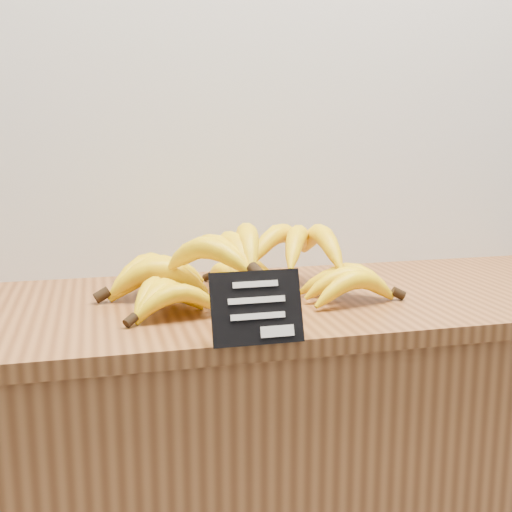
{
  "coord_description": "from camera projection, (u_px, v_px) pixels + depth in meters",
  "views": [
    {
      "loc": [
        -0.43,
        1.59,
        1.24
      ],
      "look_at": [
        -0.15,
        2.7,
        1.02
      ],
      "focal_mm": 45.0,
      "sensor_mm": 36.0,
      "label": 1
    }
  ],
  "objects": [
    {
      "name": "chalkboard_sign",
      "position": [
        257.0,
        308.0,
        0.96
      ],
      "size": [
        0.14,
        0.04,
        0.11
      ],
      "primitive_type": "cube",
      "rotation": [
        -0.34,
        0.0,
        0.0
      ],
      "color": "black",
      "rests_on": "counter_top"
    },
    {
      "name": "counter_top",
      "position": [
        250.0,
        305.0,
        1.23
      ],
      "size": [
        1.56,
        0.54,
        0.03
      ],
      "primitive_type": "cube",
      "color": "brown",
      "rests_on": "counter"
    },
    {
      "name": "banana_pile",
      "position": [
        240.0,
        268.0,
        1.22
      ],
      "size": [
        0.56,
        0.37,
        0.13
      ],
      "color": "yellow",
      "rests_on": "counter_top"
    }
  ]
}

